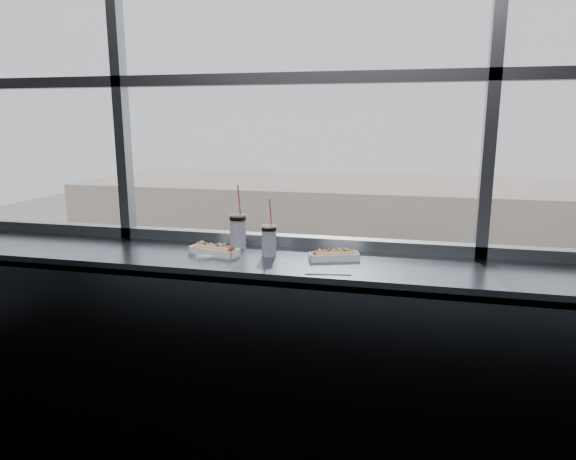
% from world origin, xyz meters
% --- Properties ---
extents(wall_back_lower, '(6.00, 0.00, 6.00)m').
position_xyz_m(wall_back_lower, '(0.00, 1.50, 0.55)').
color(wall_back_lower, black).
rests_on(wall_back_lower, ground).
extents(window_glass, '(6.00, 0.00, 6.00)m').
position_xyz_m(window_glass, '(0.00, 1.52, 2.30)').
color(window_glass, silver).
rests_on(window_glass, ground).
extents(window_mullions, '(6.00, 0.08, 2.40)m').
position_xyz_m(window_mullions, '(0.00, 1.50, 2.30)').
color(window_mullions, gray).
rests_on(window_mullions, ground).
extents(counter, '(6.00, 0.55, 0.06)m').
position_xyz_m(counter, '(0.00, 1.23, 1.07)').
color(counter, slate).
rests_on(counter, ground).
extents(counter_fascia, '(6.00, 0.04, 1.04)m').
position_xyz_m(counter_fascia, '(0.00, 0.97, 0.55)').
color(counter_fascia, slate).
rests_on(counter_fascia, ground).
extents(hotdog_tray_left, '(0.29, 0.16, 0.07)m').
position_xyz_m(hotdog_tray_left, '(-0.34, 1.21, 1.13)').
color(hotdog_tray_left, white).
rests_on(hotdog_tray_left, counter).
extents(hotdog_tray_right, '(0.26, 0.16, 0.06)m').
position_xyz_m(hotdog_tray_right, '(0.28, 1.26, 1.12)').
color(hotdog_tray_right, white).
rests_on(hotdog_tray_right, counter).
extents(soda_cup_left, '(0.10, 0.10, 0.35)m').
position_xyz_m(soda_cup_left, '(-0.27, 1.39, 1.20)').
color(soda_cup_left, white).
rests_on(soda_cup_left, counter).
extents(soda_cup_right, '(0.08, 0.08, 0.30)m').
position_xyz_m(soda_cup_right, '(-0.06, 1.27, 1.19)').
color(soda_cup_right, white).
rests_on(soda_cup_right, counter).
extents(loose_straw, '(0.21, 0.04, 0.01)m').
position_xyz_m(loose_straw, '(0.29, 1.01, 1.10)').
color(loose_straw, white).
rests_on(loose_straw, counter).
extents(wrapper, '(0.10, 0.07, 0.02)m').
position_xyz_m(wrapper, '(-0.37, 1.13, 1.11)').
color(wrapper, silver).
rests_on(wrapper, counter).
extents(plaza_ground, '(120.00, 120.00, 0.00)m').
position_xyz_m(plaza_ground, '(0.00, 45.00, -11.00)').
color(plaza_ground, gray).
rests_on(plaza_ground, ground).
extents(street_asphalt, '(80.00, 10.00, 0.06)m').
position_xyz_m(street_asphalt, '(0.00, 21.50, -10.97)').
color(street_asphalt, black).
rests_on(street_asphalt, plaza_ground).
extents(far_sidewalk, '(80.00, 6.00, 0.04)m').
position_xyz_m(far_sidewalk, '(0.00, 29.50, -10.98)').
color(far_sidewalk, gray).
rests_on(far_sidewalk, plaza_ground).
extents(far_building, '(50.00, 14.00, 8.00)m').
position_xyz_m(far_building, '(0.00, 39.50, -7.00)').
color(far_building, '#C1A898').
rests_on(far_building, plaza_ground).
extents(car_near_a, '(3.15, 6.84, 2.23)m').
position_xyz_m(car_near_a, '(-12.42, 17.50, -9.82)').
color(car_near_a, '#AFB5C2').
rests_on(car_near_a, street_asphalt).
extents(car_far_a, '(3.39, 6.97, 2.25)m').
position_xyz_m(car_far_a, '(-11.54, 25.50, -9.82)').
color(car_far_a, black).
rests_on(car_far_a, street_asphalt).
extents(car_far_b, '(3.01, 5.78, 1.84)m').
position_xyz_m(car_far_b, '(3.75, 25.50, -10.02)').
color(car_far_b, maroon).
rests_on(car_far_b, street_asphalt).
extents(car_near_c, '(2.93, 6.70, 2.21)m').
position_xyz_m(car_near_c, '(-1.95, 17.50, -9.84)').
color(car_near_c, '#880C00').
rests_on(car_near_c, street_asphalt).
extents(car_near_d, '(3.41, 6.97, 2.25)m').
position_xyz_m(car_near_d, '(6.14, 17.50, -9.82)').
color(car_near_d, beige).
rests_on(car_near_d, street_asphalt).
extents(car_near_b, '(2.67, 6.36, 2.12)m').
position_xyz_m(car_near_b, '(-7.77, 17.50, -9.88)').
color(car_near_b, black).
rests_on(car_near_b, street_asphalt).
extents(pedestrian_b, '(0.70, 0.94, 2.11)m').
position_xyz_m(pedestrian_b, '(-1.80, 29.59, -9.90)').
color(pedestrian_b, '#66605B').
rests_on(pedestrian_b, far_sidewalk).
extents(pedestrian_c, '(0.66, 0.88, 1.98)m').
position_xyz_m(pedestrian_c, '(6.57, 28.57, -9.97)').
color(pedestrian_c, '#66605B').
rests_on(pedestrian_c, far_sidewalk).
extents(pedestrian_a, '(0.62, 0.83, 1.86)m').
position_xyz_m(pedestrian_a, '(-5.42, 28.53, -10.03)').
color(pedestrian_a, '#66605B').
rests_on(pedestrian_a, far_sidewalk).
extents(tree_left, '(3.38, 3.38, 5.29)m').
position_xyz_m(tree_left, '(-9.59, 29.50, -7.41)').
color(tree_left, '#47382B').
rests_on(tree_left, far_sidewalk).
extents(tree_center, '(3.18, 3.18, 4.97)m').
position_xyz_m(tree_center, '(0.50, 29.50, -7.63)').
color(tree_center, '#47382B').
rests_on(tree_center, far_sidewalk).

